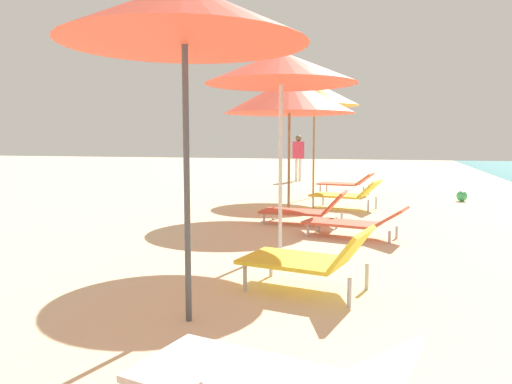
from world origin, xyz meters
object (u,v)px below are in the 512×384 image
at_px(umbrella_farthest, 314,94).
at_px(beach_ball, 462,196).
at_px(lounger_third_shoreside, 310,258).
at_px(umbrella_fourth, 281,68).
at_px(lounger_fourth_shoreside, 356,222).
at_px(lounger_fifth_inland, 306,209).
at_px(lounger_third_inland, 270,379).
at_px(lounger_farthest_shoreside, 346,183).
at_px(umbrella_third, 184,15).
at_px(person_walking_mid, 298,153).
at_px(umbrella_fifth, 289,96).
at_px(lounger_fifth_shoreside, 347,194).

bearing_deg(umbrella_farthest, beach_ball, 2.84).
height_order(lounger_third_shoreside, umbrella_fourth, umbrella_fourth).
relative_size(umbrella_fourth, lounger_fourth_shoreside, 1.66).
bearing_deg(lounger_third_shoreside, lounger_fourth_shoreside, -83.19).
bearing_deg(lounger_fifth_inland, umbrella_fourth, 94.62).
distance_m(umbrella_fourth, beach_ball, 7.37).
xyz_separation_m(lounger_third_inland, lounger_farthest_shoreside, (-0.68, 11.01, 0.07)).
bearing_deg(umbrella_third, lounger_third_inland, -51.39).
height_order(lounger_third_inland, lounger_fourth_shoreside, lounger_third_inland).
distance_m(lounger_fourth_shoreside, lounger_farthest_shoreside, 5.96).
height_order(lounger_fifth_inland, person_walking_mid, person_walking_mid).
xyz_separation_m(umbrella_fifth, beach_ball, (3.53, 3.29, -2.17)).
xyz_separation_m(umbrella_third, lounger_farthest_shoreside, (0.33, 9.75, -2.10)).
distance_m(umbrella_third, umbrella_fifth, 5.73).
relative_size(lounger_third_shoreside, lounger_fifth_inland, 0.88).
bearing_deg(lounger_farthest_shoreside, umbrella_fifth, 89.48).
distance_m(umbrella_third, lounger_third_inland, 2.70).
height_order(umbrella_third, lounger_fourth_shoreside, umbrella_third).
bearing_deg(person_walking_mid, lounger_fourth_shoreside, -136.55).
bearing_deg(lounger_fourth_shoreside, umbrella_third, 86.86).
height_order(lounger_third_inland, umbrella_farthest, umbrella_farthest).
distance_m(lounger_fourth_shoreside, lounger_fifth_inland, 1.35).
height_order(lounger_third_shoreside, person_walking_mid, person_walking_mid).
distance_m(umbrella_third, umbrella_fourth, 2.66).
bearing_deg(umbrella_fifth, lounger_fourth_shoreside, -52.72).
height_order(lounger_fifth_inland, beach_ball, lounger_fifth_inland).
bearing_deg(lounger_third_shoreside, lounger_fifth_shoreside, -76.55).
bearing_deg(lounger_fifth_inland, lounger_farthest_shoreside, -89.11).
relative_size(lounger_third_shoreside, beach_ball, 5.25).
relative_size(umbrella_third, beach_ball, 10.75).
bearing_deg(lounger_farthest_shoreside, lounger_third_shoreside, 102.84).
xyz_separation_m(umbrella_farthest, lounger_farthest_shoreside, (0.75, 0.92, -2.28)).
height_order(umbrella_farthest, beach_ball, umbrella_farthest).
xyz_separation_m(lounger_third_inland, umbrella_farthest, (-1.43, 10.09, 2.35)).
relative_size(umbrella_farthest, person_walking_mid, 1.82).
bearing_deg(lounger_fifth_inland, person_walking_mid, -74.66).
xyz_separation_m(umbrella_farthest, person_walking_mid, (-1.34, 4.86, -1.62)).
bearing_deg(lounger_third_inland, lounger_fourth_shoreside, -77.94).
bearing_deg(lounger_farthest_shoreside, lounger_third_inland, 103.18).
height_order(lounger_third_shoreside, lounger_fifth_shoreside, lounger_third_shoreside).
height_order(lounger_third_shoreside, umbrella_fifth, umbrella_fifth).
distance_m(lounger_third_shoreside, beach_ball, 8.28).
bearing_deg(beach_ball, lounger_fifth_inland, -125.84).
bearing_deg(umbrella_fourth, lounger_farthest_shoreside, 88.54).
bearing_deg(person_walking_mid, lounger_third_inland, -141.91).
xyz_separation_m(lounger_third_inland, lounger_fifth_inland, (-0.90, 6.07, 0.01)).
xyz_separation_m(lounger_third_inland, lounger_fourth_shoreside, (0.03, 5.09, -0.01)).
bearing_deg(beach_ball, lounger_third_shoreside, -106.30).
relative_size(lounger_third_shoreside, umbrella_fourth, 0.50).
bearing_deg(lounger_third_inland, umbrella_farthest, -69.53).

